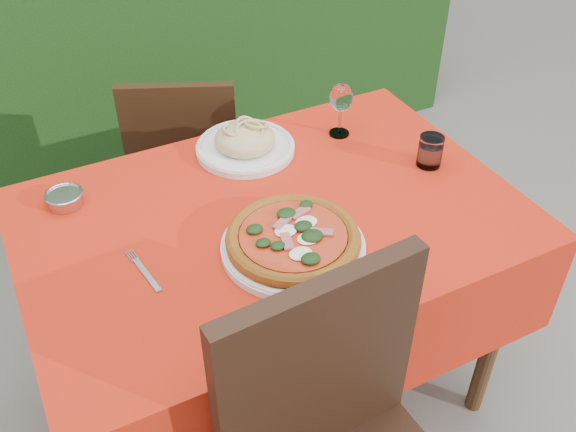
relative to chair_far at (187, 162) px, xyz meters
name	(u,v)px	position (x,y,z in m)	size (l,w,h in m)	color
ground	(276,390)	(0.00, -0.70, -0.48)	(60.00, 60.00, 0.00)	#67635D
dining_table	(273,257)	(0.00, -0.70, 0.12)	(1.26, 0.86, 0.75)	#4E2C19
chair_far	(187,162)	(0.00, 0.00, 0.00)	(0.49, 0.49, 0.83)	black
pizza_plate	(293,241)	(-0.01, -0.85, 0.30)	(0.34, 0.34, 0.06)	silver
pasta_plate	(245,143)	(0.06, -0.41, 0.30)	(0.29, 0.29, 0.08)	white
water_glass	(430,153)	(0.49, -0.71, 0.31)	(0.07, 0.07, 0.09)	white
wine_glass	(341,99)	(0.35, -0.45, 0.39)	(0.07, 0.07, 0.17)	white
fork	(147,275)	(-0.35, -0.78, 0.27)	(0.02, 0.17, 0.00)	silver
steel_ramekin	(65,199)	(-0.46, -0.43, 0.29)	(0.09, 0.09, 0.03)	#B8B7BE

